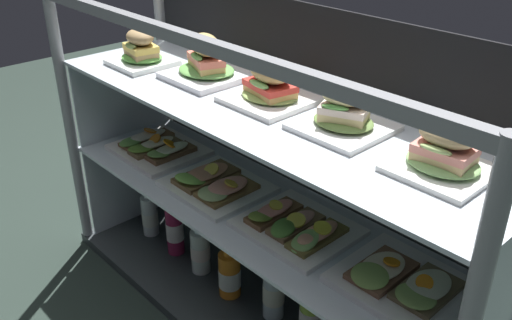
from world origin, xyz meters
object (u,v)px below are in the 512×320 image
(plated_roll_sandwich_mid_right, at_px, (141,52))
(plated_roll_sandwich_right_of_center, at_px, (444,155))
(juice_bottle_front_right_end, at_px, (200,249))
(juice_bottle_tucked_behind, at_px, (230,274))
(juice_bottle_back_left, at_px, (175,229))
(juice_bottle_front_second, at_px, (311,314))
(plated_roll_sandwich_center, at_px, (271,86))
(open_sandwich_tray_near_right_corner, at_px, (157,147))
(open_sandwich_tray_far_right, at_px, (215,184))
(juice_bottle_back_center, at_px, (150,215))
(plated_roll_sandwich_left_of_center, at_px, (344,115))
(juice_bottle_front_fourth, at_px, (274,290))
(open_sandwich_tray_left_of_center, at_px, (403,282))
(plated_roll_sandwich_far_left, at_px, (206,64))
(open_sandwich_tray_far_left, at_px, (295,226))

(plated_roll_sandwich_mid_right, bearing_deg, plated_roll_sandwich_right_of_center, 3.48)
(juice_bottle_front_right_end, distance_m, juice_bottle_tucked_behind, 0.15)
(juice_bottle_back_left, relative_size, juice_bottle_front_second, 0.91)
(plated_roll_sandwich_center, relative_size, open_sandwich_tray_near_right_corner, 0.71)
(plated_roll_sandwich_right_of_center, bearing_deg, open_sandwich_tray_far_right, -175.15)
(juice_bottle_back_center, bearing_deg, open_sandwich_tray_near_right_corner, 9.41)
(plated_roll_sandwich_left_of_center, xyz_separation_m, juice_bottle_front_right_end, (-0.49, -0.07, -0.61))
(plated_roll_sandwich_right_of_center, xyz_separation_m, juice_bottle_front_fourth, (-0.44, -0.02, -0.61))
(plated_roll_sandwich_mid_right, distance_m, open_sandwich_tray_left_of_center, 1.01)
(plated_roll_sandwich_far_left, bearing_deg, juice_bottle_front_fourth, -5.42)
(plated_roll_sandwich_mid_right, height_order, open_sandwich_tray_far_right, plated_roll_sandwich_mid_right)
(open_sandwich_tray_far_left, bearing_deg, plated_roll_sandwich_right_of_center, 6.38)
(open_sandwich_tray_near_right_corner, bearing_deg, open_sandwich_tray_left_of_center, 1.17)
(plated_roll_sandwich_left_of_center, xyz_separation_m, open_sandwich_tray_far_right, (-0.40, -0.07, -0.32))
(plated_roll_sandwich_left_of_center, height_order, juice_bottle_back_left, plated_roll_sandwich_left_of_center)
(juice_bottle_front_right_end, bearing_deg, plated_roll_sandwich_center, 14.08)
(open_sandwich_tray_far_left, bearing_deg, plated_roll_sandwich_far_left, 173.65)
(plated_roll_sandwich_center, distance_m, juice_bottle_back_center, 0.84)
(juice_bottle_back_center, bearing_deg, plated_roll_sandwich_center, 6.99)
(open_sandwich_tray_far_right, height_order, juice_bottle_front_second, open_sandwich_tray_far_right)
(plated_roll_sandwich_center, distance_m, open_sandwich_tray_left_of_center, 0.57)
(open_sandwich_tray_near_right_corner, distance_m, open_sandwich_tray_far_left, 0.63)
(juice_bottle_front_right_end, bearing_deg, juice_bottle_front_fourth, 5.28)
(plated_roll_sandwich_far_left, xyz_separation_m, juice_bottle_back_center, (-0.29, -0.06, -0.62))
(juice_bottle_back_left, bearing_deg, plated_roll_sandwich_far_left, 23.79)
(plated_roll_sandwich_center, xyz_separation_m, open_sandwich_tray_far_right, (-0.16, -0.07, -0.33))
(plated_roll_sandwich_mid_right, xyz_separation_m, open_sandwich_tray_far_left, (0.64, 0.02, -0.33))
(plated_roll_sandwich_far_left, distance_m, juice_bottle_tucked_behind, 0.65)
(plated_roll_sandwich_mid_right, relative_size, plated_roll_sandwich_right_of_center, 0.93)
(plated_roll_sandwich_left_of_center, height_order, open_sandwich_tray_far_right, plated_roll_sandwich_left_of_center)
(open_sandwich_tray_far_left, distance_m, juice_bottle_back_left, 0.61)
(open_sandwich_tray_left_of_center, bearing_deg, plated_roll_sandwich_center, 175.57)
(juice_bottle_back_center, xyz_separation_m, juice_bottle_front_second, (0.75, 0.04, 0.02))
(plated_roll_sandwich_left_of_center, bearing_deg, plated_roll_sandwich_mid_right, -174.08)
(plated_roll_sandwich_right_of_center, distance_m, open_sandwich_tray_near_right_corner, 1.03)
(plated_roll_sandwich_left_of_center, distance_m, juice_bottle_back_left, 0.87)
(plated_roll_sandwich_center, relative_size, open_sandwich_tray_far_right, 0.71)
(open_sandwich_tray_far_right, bearing_deg, juice_bottle_tucked_behind, -1.99)
(open_sandwich_tray_near_right_corner, xyz_separation_m, open_sandwich_tray_far_left, (0.63, 0.01, -0.00))
(plated_roll_sandwich_mid_right, distance_m, juice_bottle_front_fourth, 0.82)
(open_sandwich_tray_left_of_center, bearing_deg, juice_bottle_tucked_behind, -176.67)
(plated_roll_sandwich_mid_right, xyz_separation_m, plated_roll_sandwich_far_left, (0.23, 0.07, 0.00))
(plated_roll_sandwich_far_left, height_order, juice_bottle_back_center, plated_roll_sandwich_far_left)
(plated_roll_sandwich_far_left, xyz_separation_m, juice_bottle_tucked_behind, (0.16, -0.06, -0.63))
(juice_bottle_front_second, bearing_deg, plated_roll_sandwich_center, 171.17)
(plated_roll_sandwich_right_of_center, distance_m, juice_bottle_front_right_end, 0.97)
(juice_bottle_back_left, xyz_separation_m, juice_bottle_tucked_behind, (0.29, -0.00, -0.02))
(plated_roll_sandwich_left_of_center, height_order, open_sandwich_tray_far_left, plated_roll_sandwich_left_of_center)
(plated_roll_sandwich_right_of_center, height_order, open_sandwich_tray_near_right_corner, plated_roll_sandwich_right_of_center)
(plated_roll_sandwich_far_left, bearing_deg, juice_bottle_front_right_end, -87.24)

